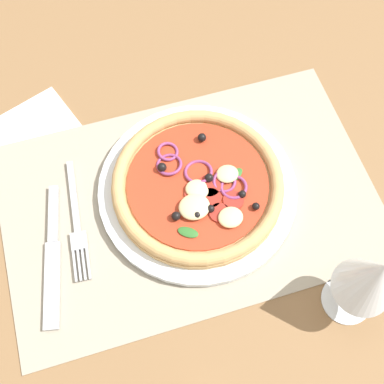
{
  "coord_description": "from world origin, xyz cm",
  "views": [
    {
      "loc": [
        8.07,
        28.32,
        63.97
      ],
      "look_at": [
        -0.47,
        0.0,
        2.5
      ],
      "focal_mm": 46.66,
      "sensor_mm": 36.0,
      "label": 1
    }
  ],
  "objects_px": {
    "wine_glass": "(371,279)",
    "napkin": "(32,137)",
    "pizza": "(198,184)",
    "knife": "(53,255)",
    "plate": "(198,189)",
    "fork": "(77,225)"
  },
  "relations": [
    {
      "from": "fork",
      "to": "knife",
      "type": "bearing_deg",
      "value": -44.72
    },
    {
      "from": "pizza",
      "to": "napkin",
      "type": "xyz_separation_m",
      "value": [
        0.21,
        -0.16,
        -0.02
      ]
    },
    {
      "from": "pizza",
      "to": "wine_glass",
      "type": "relative_size",
      "value": 1.61
    },
    {
      "from": "knife",
      "to": "wine_glass",
      "type": "relative_size",
      "value": 1.34
    },
    {
      "from": "wine_glass",
      "to": "knife",
      "type": "bearing_deg",
      "value": -25.46
    },
    {
      "from": "wine_glass",
      "to": "plate",
      "type": "bearing_deg",
      "value": -55.95
    },
    {
      "from": "fork",
      "to": "napkin",
      "type": "xyz_separation_m",
      "value": [
        0.04,
        -0.16,
        -0.0
      ]
    },
    {
      "from": "wine_glass",
      "to": "pizza",
      "type": "bearing_deg",
      "value": -55.91
    },
    {
      "from": "knife",
      "to": "napkin",
      "type": "distance_m",
      "value": 0.2
    },
    {
      "from": "fork",
      "to": "wine_glass",
      "type": "bearing_deg",
      "value": 62.21
    },
    {
      "from": "pizza",
      "to": "fork",
      "type": "xyz_separation_m",
      "value": [
        0.17,
        0.0,
        -0.02
      ]
    },
    {
      "from": "plate",
      "to": "pizza",
      "type": "relative_size",
      "value": 1.17
    },
    {
      "from": "napkin",
      "to": "plate",
      "type": "bearing_deg",
      "value": 143.0
    },
    {
      "from": "plate",
      "to": "knife",
      "type": "distance_m",
      "value": 0.22
    },
    {
      "from": "plate",
      "to": "napkin",
      "type": "relative_size",
      "value": 1.99
    },
    {
      "from": "pizza",
      "to": "napkin",
      "type": "distance_m",
      "value": 0.27
    },
    {
      "from": "knife",
      "to": "pizza",
      "type": "bearing_deg",
      "value": 110.55
    },
    {
      "from": "napkin",
      "to": "pizza",
      "type": "bearing_deg",
      "value": 142.89
    },
    {
      "from": "pizza",
      "to": "knife",
      "type": "xyz_separation_m",
      "value": [
        0.21,
        0.04,
        -0.02
      ]
    },
    {
      "from": "wine_glass",
      "to": "napkin",
      "type": "xyz_separation_m",
      "value": [
        0.35,
        -0.36,
        -0.1
      ]
    },
    {
      "from": "wine_glass",
      "to": "napkin",
      "type": "relative_size",
      "value": 1.06
    },
    {
      "from": "knife",
      "to": "wine_glass",
      "type": "bearing_deg",
      "value": 75.55
    }
  ]
}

